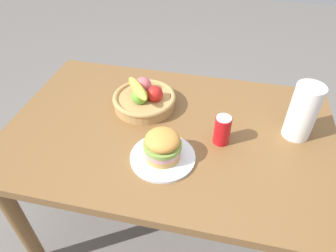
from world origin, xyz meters
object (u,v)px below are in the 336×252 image
object	(u,v)px
sandwich	(163,145)
fruit_basket	(144,98)
plate	(163,157)
soda_can	(222,130)
paper_towel_roll	(303,112)

from	to	relation	value
sandwich	fruit_basket	xyz separation A→B (m)	(-0.16, 0.30, -0.03)
plate	fruit_basket	xyz separation A→B (m)	(-0.16, 0.30, 0.04)
soda_can	plate	bearing A→B (deg)	-145.60
paper_towel_roll	plate	bearing A→B (deg)	-153.41
fruit_basket	soda_can	bearing A→B (deg)	-23.42
sandwich	soda_can	distance (m)	0.25
paper_towel_roll	sandwich	bearing A→B (deg)	-153.41
soda_can	fruit_basket	bearing A→B (deg)	156.58
sandwich	fruit_basket	bearing A→B (deg)	117.76
fruit_basket	plate	bearing A→B (deg)	-62.24
paper_towel_roll	fruit_basket	bearing A→B (deg)	175.91
sandwich	soda_can	bearing A→B (deg)	34.40
plate	sandwich	distance (m)	0.06
soda_can	fruit_basket	distance (m)	0.40
plate	paper_towel_roll	xyz separation A→B (m)	(0.51, 0.26, 0.11)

